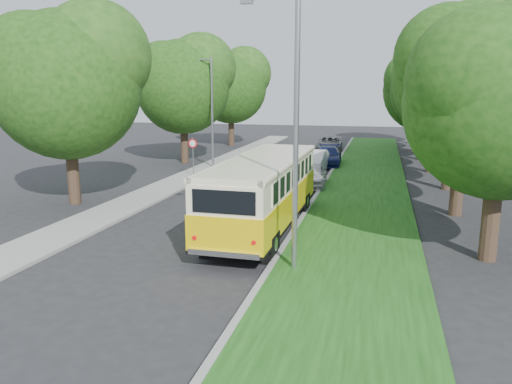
% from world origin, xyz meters
% --- Properties ---
extents(ground, '(120.00, 120.00, 0.00)m').
position_xyz_m(ground, '(0.00, 0.00, 0.00)').
color(ground, '#252527').
rests_on(ground, ground).
extents(curb, '(0.20, 70.00, 0.15)m').
position_xyz_m(curb, '(3.60, 5.00, 0.07)').
color(curb, gray).
rests_on(curb, ground).
extents(grass_verge, '(4.50, 70.00, 0.13)m').
position_xyz_m(grass_verge, '(5.95, 5.00, 0.07)').
color(grass_verge, '#194913').
rests_on(grass_verge, ground).
extents(sidewalk, '(2.20, 70.00, 0.12)m').
position_xyz_m(sidewalk, '(-4.80, 5.00, 0.06)').
color(sidewalk, gray).
rests_on(sidewalk, ground).
extents(treeline, '(24.27, 41.91, 9.46)m').
position_xyz_m(treeline, '(3.15, 17.99, 5.93)').
color(treeline, '#332319').
rests_on(treeline, ground).
extents(lamppost_near, '(1.71, 0.16, 8.00)m').
position_xyz_m(lamppost_near, '(4.21, -2.50, 4.37)').
color(lamppost_near, gray).
rests_on(lamppost_near, ground).
extents(lamppost_far, '(1.71, 0.16, 7.50)m').
position_xyz_m(lamppost_far, '(-4.70, 16.00, 4.12)').
color(lamppost_far, gray).
rests_on(lamppost_far, ground).
extents(warning_sign, '(0.56, 0.10, 2.50)m').
position_xyz_m(warning_sign, '(-4.50, 11.98, 1.71)').
color(warning_sign, gray).
rests_on(warning_sign, ground).
extents(vintage_bus, '(2.67, 9.82, 2.90)m').
position_xyz_m(vintage_bus, '(2.39, 1.65, 1.45)').
color(vintage_bus, yellow).
rests_on(vintage_bus, ground).
extents(car_silver, '(1.80, 3.97, 1.32)m').
position_xyz_m(car_silver, '(3.00, 10.91, 0.66)').
color(car_silver, '#B9B8BE').
rests_on(car_silver, ground).
extents(car_white, '(1.74, 4.55, 1.48)m').
position_xyz_m(car_white, '(2.40, 15.78, 0.74)').
color(car_white, white).
rests_on(car_white, ground).
extents(car_blue, '(2.10, 4.73, 1.35)m').
position_xyz_m(car_blue, '(3.00, 19.19, 0.67)').
color(car_blue, '#121C50').
rests_on(car_blue, ground).
extents(car_grey, '(2.40, 4.76, 1.29)m').
position_xyz_m(car_grey, '(2.26, 27.97, 0.65)').
color(car_grey, '#5B5E63').
rests_on(car_grey, ground).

